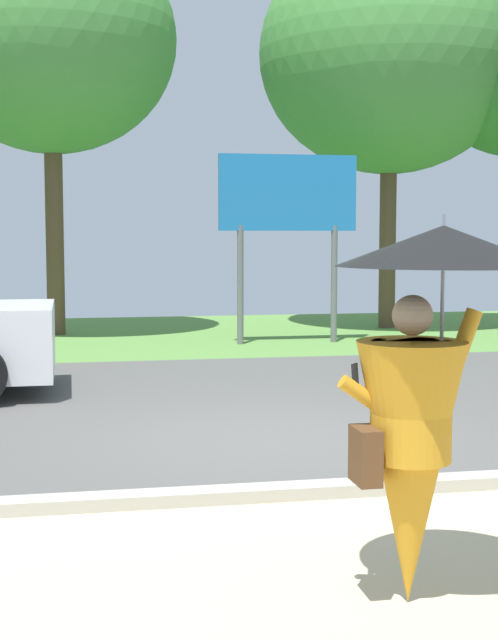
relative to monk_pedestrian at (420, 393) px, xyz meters
The scene contains 5 objects.
ground_plane 7.16m from the monk_pedestrian, 88.65° to the left, with size 40.00×22.00×0.20m.
monk_pedestrian is the anchor object (origin of this frame).
roadside_billboard 12.31m from the monk_pedestrian, 79.86° to the left, with size 2.60×0.12×3.50m.
tree_left_far 15.32m from the monk_pedestrian, 98.37° to the left, with size 4.98×4.98×8.17m.
tree_center_back 16.01m from the monk_pedestrian, 71.06° to the left, with size 5.61×5.61×8.43m.
Camera 1 is at (-2.02, -8.74, 2.02)m, focal length 51.63 mm.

